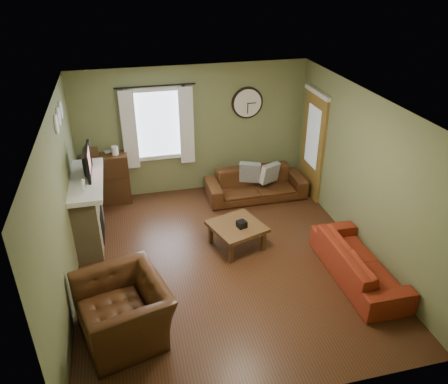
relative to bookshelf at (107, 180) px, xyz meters
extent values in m
cube|color=#412413|center=(1.78, -2.40, -0.51)|extent=(4.60, 5.20, 0.00)
cube|color=white|center=(1.78, -2.40, 2.09)|extent=(4.60, 5.20, 0.00)
cube|color=olive|center=(-0.52, -2.40, 0.79)|extent=(0.00, 5.20, 2.60)
cube|color=olive|center=(4.08, -2.40, 0.79)|extent=(0.00, 5.20, 2.60)
cube|color=olive|center=(1.78, 0.20, 0.79)|extent=(4.60, 0.00, 2.60)
cube|color=olive|center=(1.78, -5.00, 0.79)|extent=(4.60, 0.00, 2.60)
cube|color=tan|center=(-0.32, -1.25, 0.04)|extent=(0.40, 1.40, 1.10)
cube|color=black|center=(-0.13, -1.25, -0.21)|extent=(0.04, 0.60, 0.55)
cube|color=white|center=(-0.29, -1.25, 0.63)|extent=(0.58, 1.60, 0.08)
imported|color=black|center=(-0.27, -1.10, 0.84)|extent=(0.08, 0.60, 0.35)
cube|color=#994C3F|center=(-0.19, -1.10, 0.90)|extent=(0.02, 0.62, 0.36)
cylinder|color=white|center=(-0.50, -1.60, 1.74)|extent=(0.28, 0.28, 0.03)
cylinder|color=white|center=(-0.50, -1.25, 1.74)|extent=(0.28, 0.28, 0.03)
cylinder|color=white|center=(-0.50, -0.90, 1.74)|extent=(0.28, 0.28, 0.03)
cylinder|color=black|center=(1.08, 0.08, 1.76)|extent=(0.03, 0.03, 1.50)
cube|color=white|center=(0.53, 0.08, 0.94)|extent=(0.28, 0.04, 1.55)
cube|color=white|center=(1.63, 0.08, 0.94)|extent=(0.28, 0.04, 1.55)
cube|color=olive|center=(4.05, -0.55, 0.54)|extent=(0.05, 0.90, 2.10)
imported|color=#55381E|center=(0.00, 0.19, 0.45)|extent=(0.24, 0.29, 0.02)
imported|color=#422310|center=(2.91, -0.47, -0.22)|extent=(1.99, 0.78, 0.58)
cube|color=gray|center=(3.17, -0.55, 0.04)|extent=(0.42, 0.28, 0.40)
cube|color=gray|center=(2.80, -0.42, 0.04)|extent=(0.44, 0.28, 0.42)
imported|color=maroon|center=(3.68, -3.27, -0.23)|extent=(0.75, 1.93, 0.56)
imported|color=#422310|center=(0.17, -3.60, -0.12)|extent=(1.34, 1.45, 0.78)
cube|color=black|center=(2.15, -2.13, -0.11)|extent=(0.18, 0.18, 0.11)
camera|label=1|loc=(0.44, -7.96, 3.88)|focal=35.00mm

